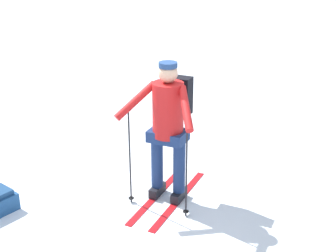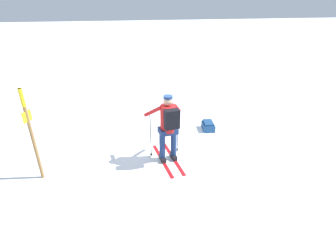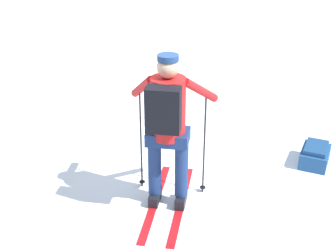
{
  "view_description": "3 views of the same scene",
  "coord_description": "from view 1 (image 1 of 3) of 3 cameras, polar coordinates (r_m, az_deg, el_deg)",
  "views": [
    {
      "loc": [
        -2.81,
        3.71,
        3.1
      ],
      "look_at": [
        0.13,
        -0.61,
        0.99
      ],
      "focal_mm": 50.0,
      "sensor_mm": 36.0,
      "label": 1
    },
    {
      "loc": [
        -0.79,
        -6.28,
        3.9
      ],
      "look_at": [
        0.13,
        -0.61,
        0.99
      ],
      "focal_mm": 28.0,
      "sensor_mm": 36.0,
      "label": 2
    },
    {
      "loc": [
        1.61,
        -4.85,
        3.16
      ],
      "look_at": [
        0.13,
        -0.61,
        0.99
      ],
      "focal_mm": 50.0,
      "sensor_mm": 36.0,
      "label": 3
    }
  ],
  "objects": [
    {
      "name": "ground_plane",
      "position": [
        5.6,
        -2.44,
        -11.69
      ],
      "size": [
        80.0,
        80.0,
        0.0
      ],
      "primitive_type": "plane",
      "color": "white"
    },
    {
      "name": "skier",
      "position": [
        5.64,
        0.12,
        0.67
      ],
      "size": [
        1.0,
        1.62,
        1.78
      ],
      "color": "red",
      "rests_on": "ground_plane"
    }
  ]
}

